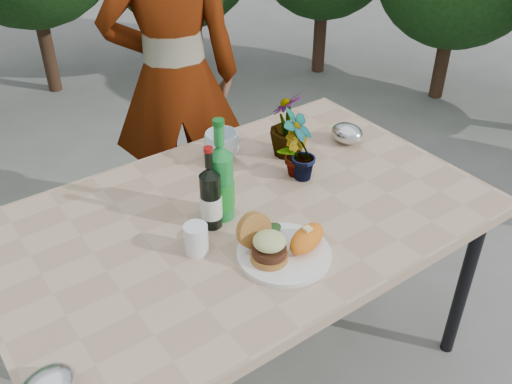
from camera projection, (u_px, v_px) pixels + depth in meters
ground at (244, 363)px, 2.28m from camera, size 80.00×80.00×0.00m
patio_table at (242, 227)px, 1.88m from camera, size 1.60×1.00×0.75m
dinner_plate at (284, 254)px, 1.68m from camera, size 0.28×0.28×0.01m
burger_stack at (265, 243)px, 1.63m from camera, size 0.11×0.16×0.11m
sweet_potato at (307, 238)px, 1.67m from camera, size 0.17×0.12×0.06m
grilled_veg at (270, 230)px, 1.74m from camera, size 0.08×0.05×0.03m
wine_bottle at (211, 198)px, 1.74m from camera, size 0.07×0.07×0.28m
sparkling_water at (221, 183)px, 1.77m from camera, size 0.08×0.08×0.35m
plastic_cup at (196, 239)px, 1.67m from camera, size 0.07×0.07×0.09m
seedling_left at (296, 144)px, 1.97m from camera, size 0.16×0.14×0.26m
seedling_mid at (301, 154)px, 1.97m from camera, size 0.14×0.13×0.19m
seedling_right at (288, 125)px, 2.09m from camera, size 0.19×0.19×0.25m
blue_bowl at (222, 145)px, 2.11m from camera, size 0.17×0.17×0.11m
foil_packet_right at (347, 133)px, 2.22m from camera, size 0.14×0.15×0.08m
person at (174, 80)px, 2.53m from camera, size 0.72×0.60×1.67m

